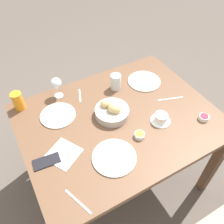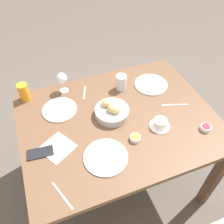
{
  "view_description": "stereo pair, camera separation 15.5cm",
  "coord_description": "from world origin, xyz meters",
  "px_view_note": "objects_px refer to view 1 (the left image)",
  "views": [
    {
      "loc": [
        0.55,
        0.88,
        1.93
      ],
      "look_at": [
        0.03,
        -0.04,
        0.8
      ],
      "focal_mm": 38.0,
      "sensor_mm": 36.0,
      "label": 1
    },
    {
      "loc": [
        0.41,
        0.95,
        1.93
      ],
      "look_at": [
        0.03,
        -0.04,
        0.8
      ],
      "focal_mm": 38.0,
      "sensor_mm": 36.0,
      "label": 2
    }
  ],
  "objects_px": {
    "plate_near_left": "(144,81)",
    "coffee_cup": "(161,118)",
    "jam_bowl_berry": "(204,117)",
    "plate_far_center": "(114,157)",
    "wine_glass": "(56,84)",
    "spoon_coffee": "(80,95)",
    "napkin": "(63,154)",
    "cell_phone": "(47,161)",
    "water_tumbler": "(116,82)",
    "jam_bowl_honey": "(140,135)",
    "plate_near_right": "(58,115)",
    "juice_glass": "(18,101)",
    "bread_basket": "(112,111)",
    "fork_silver": "(171,99)",
    "knife_silver": "(78,201)"
  },
  "relations": [
    {
      "from": "wine_glass",
      "to": "coffee_cup",
      "type": "distance_m",
      "value": 0.74
    },
    {
      "from": "napkin",
      "to": "juice_glass",
      "type": "bearing_deg",
      "value": -76.47
    },
    {
      "from": "water_tumbler",
      "to": "wine_glass",
      "type": "height_order",
      "value": "wine_glass"
    },
    {
      "from": "spoon_coffee",
      "to": "knife_silver",
      "type": "bearing_deg",
      "value": 65.36
    },
    {
      "from": "water_tumbler",
      "to": "jam_bowl_honey",
      "type": "distance_m",
      "value": 0.48
    },
    {
      "from": "knife_silver",
      "to": "napkin",
      "type": "xyz_separation_m",
      "value": [
        -0.04,
        -0.3,
        0.0
      ]
    },
    {
      "from": "juice_glass",
      "to": "fork_silver",
      "type": "xyz_separation_m",
      "value": [
        -0.95,
        0.43,
        -0.06
      ]
    },
    {
      "from": "water_tumbler",
      "to": "jam_bowl_berry",
      "type": "height_order",
      "value": "water_tumbler"
    },
    {
      "from": "plate_near_right",
      "to": "coffee_cup",
      "type": "bearing_deg",
      "value": 146.8
    },
    {
      "from": "wine_glass",
      "to": "cell_phone",
      "type": "xyz_separation_m",
      "value": [
        0.25,
        0.48,
        -0.11
      ]
    },
    {
      "from": "plate_far_center",
      "to": "wine_glass",
      "type": "height_order",
      "value": "wine_glass"
    },
    {
      "from": "plate_far_center",
      "to": "wine_glass",
      "type": "xyz_separation_m",
      "value": [
        0.09,
        -0.65,
        0.11
      ]
    },
    {
      "from": "plate_near_left",
      "to": "plate_near_right",
      "type": "height_order",
      "value": "same"
    },
    {
      "from": "bread_basket",
      "to": "wine_glass",
      "type": "relative_size",
      "value": 1.44
    },
    {
      "from": "water_tumbler",
      "to": "spoon_coffee",
      "type": "relative_size",
      "value": 0.88
    },
    {
      "from": "plate_far_center",
      "to": "coffee_cup",
      "type": "distance_m",
      "value": 0.41
    },
    {
      "from": "plate_far_center",
      "to": "jam_bowl_honey",
      "type": "xyz_separation_m",
      "value": [
        -0.21,
        -0.06,
        0.01
      ]
    },
    {
      "from": "plate_far_center",
      "to": "juice_glass",
      "type": "height_order",
      "value": "juice_glass"
    },
    {
      "from": "wine_glass",
      "to": "water_tumbler",
      "type": "bearing_deg",
      "value": 162.48
    },
    {
      "from": "knife_silver",
      "to": "bread_basket",
      "type": "bearing_deg",
      "value": -135.31
    },
    {
      "from": "wine_glass",
      "to": "knife_silver",
      "type": "height_order",
      "value": "wine_glass"
    },
    {
      "from": "plate_near_right",
      "to": "water_tumbler",
      "type": "relative_size",
      "value": 1.99
    },
    {
      "from": "plate_near_right",
      "to": "jam_bowl_berry",
      "type": "distance_m",
      "value": 0.95
    },
    {
      "from": "plate_far_center",
      "to": "fork_silver",
      "type": "distance_m",
      "value": 0.63
    },
    {
      "from": "bread_basket",
      "to": "plate_far_center",
      "type": "height_order",
      "value": "bread_basket"
    },
    {
      "from": "plate_far_center",
      "to": "cell_phone",
      "type": "distance_m",
      "value": 0.38
    },
    {
      "from": "napkin",
      "to": "fork_silver",
      "type": "bearing_deg",
      "value": -175.67
    },
    {
      "from": "jam_bowl_honey",
      "to": "plate_near_left",
      "type": "bearing_deg",
      "value": -127.7
    },
    {
      "from": "jam_bowl_berry",
      "to": "plate_near_left",
      "type": "bearing_deg",
      "value": -76.78
    },
    {
      "from": "water_tumbler",
      "to": "plate_near_left",
      "type": "bearing_deg",
      "value": 169.24
    },
    {
      "from": "coffee_cup",
      "to": "jam_bowl_honey",
      "type": "relative_size",
      "value": 2.03
    },
    {
      "from": "bread_basket",
      "to": "coffee_cup",
      "type": "height_order",
      "value": "bread_basket"
    },
    {
      "from": "knife_silver",
      "to": "cell_phone",
      "type": "xyz_separation_m",
      "value": [
        0.06,
        -0.29,
        0.0
      ]
    },
    {
      "from": "juice_glass",
      "to": "water_tumbler",
      "type": "relative_size",
      "value": 1.11
    },
    {
      "from": "fork_silver",
      "to": "spoon_coffee",
      "type": "distance_m",
      "value": 0.65
    },
    {
      "from": "jam_bowl_honey",
      "to": "cell_phone",
      "type": "height_order",
      "value": "jam_bowl_honey"
    },
    {
      "from": "jam_bowl_berry",
      "to": "napkin",
      "type": "distance_m",
      "value": 0.92
    },
    {
      "from": "bread_basket",
      "to": "spoon_coffee",
      "type": "xyz_separation_m",
      "value": [
        0.11,
        -0.28,
        -0.04
      ]
    },
    {
      "from": "coffee_cup",
      "to": "knife_silver",
      "type": "xyz_separation_m",
      "value": [
        0.68,
        0.23,
        -0.02
      ]
    },
    {
      "from": "plate_near_left",
      "to": "wine_glass",
      "type": "relative_size",
      "value": 1.58
    },
    {
      "from": "plate_near_left",
      "to": "coffee_cup",
      "type": "distance_m",
      "value": 0.41
    },
    {
      "from": "fork_silver",
      "to": "plate_near_left",
      "type": "bearing_deg",
      "value": -77.38
    },
    {
      "from": "plate_near_left",
      "to": "jam_bowl_berry",
      "type": "bearing_deg",
      "value": 103.22
    },
    {
      "from": "napkin",
      "to": "jam_bowl_honey",
      "type": "bearing_deg",
      "value": 166.39
    },
    {
      "from": "plate_far_center",
      "to": "wine_glass",
      "type": "relative_size",
      "value": 1.62
    },
    {
      "from": "coffee_cup",
      "to": "spoon_coffee",
      "type": "bearing_deg",
      "value": -53.41
    },
    {
      "from": "fork_silver",
      "to": "napkin",
      "type": "height_order",
      "value": "napkin"
    },
    {
      "from": "plate_far_center",
      "to": "bread_basket",
      "type": "bearing_deg",
      "value": -117.16
    },
    {
      "from": "spoon_coffee",
      "to": "napkin",
      "type": "relative_size",
      "value": 0.58
    },
    {
      "from": "water_tumbler",
      "to": "cell_phone",
      "type": "relative_size",
      "value": 0.75
    }
  ]
}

